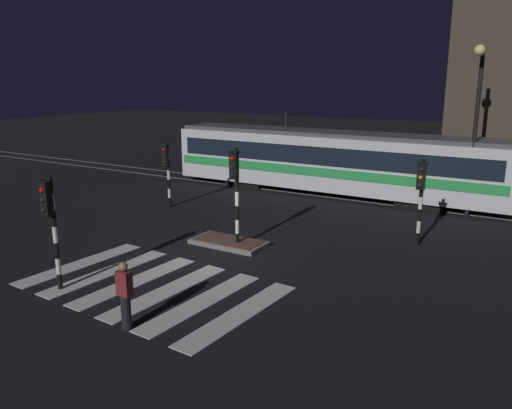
% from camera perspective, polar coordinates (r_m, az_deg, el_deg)
% --- Properties ---
extents(ground_plane, '(120.00, 120.00, 0.00)m').
position_cam_1_polar(ground_plane, '(17.51, -5.10, -5.85)').
color(ground_plane, black).
extents(rail_near, '(80.00, 0.12, 0.03)m').
position_cam_1_polar(rail_near, '(26.21, 8.33, 0.79)').
color(rail_near, '#59595E').
rests_on(rail_near, ground).
extents(rail_far, '(80.00, 0.12, 0.03)m').
position_cam_1_polar(rail_far, '(27.51, 9.50, 1.36)').
color(rail_far, '#59595E').
rests_on(rail_far, ground).
extents(crosswalk_zebra, '(7.37, 4.93, 0.02)m').
position_cam_1_polar(crosswalk_zebra, '(15.42, -11.56, -8.85)').
color(crosswalk_zebra, silver).
rests_on(crosswalk_zebra, ground).
extents(traffic_island, '(2.74, 1.34, 0.18)m').
position_cam_1_polar(traffic_island, '(18.69, -3.04, -4.23)').
color(traffic_island, slate).
rests_on(traffic_island, ground).
extents(traffic_light_kerb_mid_left, '(0.36, 0.42, 3.29)m').
position_cam_1_polar(traffic_light_kerb_mid_left, '(15.22, -21.83, -1.31)').
color(traffic_light_kerb_mid_left, black).
rests_on(traffic_light_kerb_mid_left, ground).
extents(traffic_light_corner_far_right, '(0.36, 0.42, 3.13)m').
position_cam_1_polar(traffic_light_corner_far_right, '(19.01, 17.83, 1.58)').
color(traffic_light_corner_far_right, black).
rests_on(traffic_light_corner_far_right, ground).
extents(traffic_light_corner_far_left, '(0.36, 0.42, 3.05)m').
position_cam_1_polar(traffic_light_corner_far_left, '(23.99, -9.86, 4.38)').
color(traffic_light_corner_far_left, black).
rests_on(traffic_light_corner_far_left, ground).
extents(traffic_light_median_centre, '(0.36, 0.42, 3.55)m').
position_cam_1_polar(traffic_light_median_centre, '(17.80, -2.29, 2.37)').
color(traffic_light_median_centre, black).
rests_on(traffic_light_median_centre, ground).
extents(street_lamp_trackside_right, '(0.44, 1.21, 7.16)m').
position_cam_1_polar(street_lamp_trackside_right, '(23.26, 23.24, 9.45)').
color(street_lamp_trackside_right, black).
rests_on(street_lamp_trackside_right, ground).
extents(tram, '(17.59, 2.58, 4.15)m').
position_cam_1_polar(tram, '(26.68, 8.24, 4.82)').
color(tram, silver).
rests_on(tram, ground).
extents(pedestrian_waiting_at_kerb, '(0.36, 0.24, 1.71)m').
position_cam_1_polar(pedestrian_waiting_at_kerb, '(12.76, -14.34, -9.74)').
color(pedestrian_waiting_at_kerb, black).
rests_on(pedestrian_waiting_at_kerb, ground).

